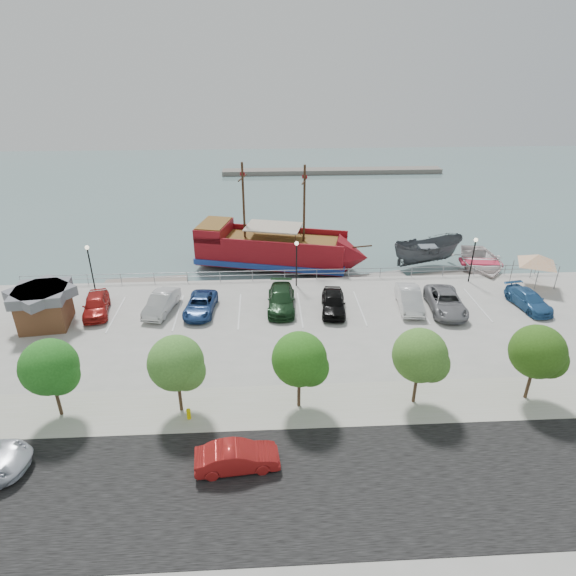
{
  "coord_description": "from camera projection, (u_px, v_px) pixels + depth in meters",
  "views": [
    {
      "loc": [
        -2.88,
        -32.74,
        19.23
      ],
      "look_at": [
        -1.0,
        2.0,
        2.0
      ],
      "focal_mm": 30.0,
      "sensor_mm": 36.0,
      "label": 1
    }
  ],
  "objects": [
    {
      "name": "ground",
      "position": [
        302.0,
        332.0,
        38.42
      ],
      "size": [
        160.0,
        160.0,
        0.0
      ],
      "primitive_type": "plane",
      "color": "slate"
    },
    {
      "name": "street",
      "position": [
        328.0,
        486.0,
        23.65
      ],
      "size": [
        100.0,
        8.0,
        0.04
      ],
      "primitive_type": "cube",
      "color": "black",
      "rests_on": "land_slab"
    },
    {
      "name": "sidewalk",
      "position": [
        315.0,
        405.0,
        29.02
      ],
      "size": [
        100.0,
        4.0,
        0.05
      ],
      "primitive_type": "cube",
      "color": "#A2A18C",
      "rests_on": "land_slab"
    },
    {
      "name": "seawall_railing",
      "position": [
        295.0,
        274.0,
        44.72
      ],
      "size": [
        50.0,
        0.06,
        1.0
      ],
      "color": "gray",
      "rests_on": "land_slab"
    },
    {
      "name": "far_shore",
      "position": [
        332.0,
        171.0,
        87.94
      ],
      "size": [
        40.0,
        3.0,
        0.8
      ],
      "primitive_type": "cube",
      "color": "slate",
      "rests_on": "ground"
    },
    {
      "name": "pirate_ship",
      "position": [
        284.0,
        251.0,
        49.02
      ],
      "size": [
        17.99,
        8.81,
        11.14
      ],
      "rotation": [
        0.0,
        0.0,
        -0.25
      ],
      "color": "maroon",
      "rests_on": "ground"
    },
    {
      "name": "patrol_boat",
      "position": [
        427.0,
        253.0,
        49.49
      ],
      "size": [
        8.0,
        4.32,
        2.94
      ],
      "primitive_type": "imported",
      "rotation": [
        0.0,
        0.0,
        1.77
      ],
      "color": "#474B4F",
      "rests_on": "ground"
    },
    {
      "name": "speedboat",
      "position": [
        480.0,
        265.0,
        48.47
      ],
      "size": [
        6.98,
        8.91,
        1.68
      ],
      "primitive_type": "imported",
      "rotation": [
        0.0,
        0.0,
        -0.16
      ],
      "color": "silver",
      "rests_on": "ground"
    },
    {
      "name": "dock_west",
      "position": [
        146.0,
        284.0,
        45.87
      ],
      "size": [
        7.9,
        2.91,
        0.44
      ],
      "primitive_type": "cube",
      "rotation": [
        0.0,
        0.0,
        0.09
      ],
      "color": "gray",
      "rests_on": "ground"
    },
    {
      "name": "dock_mid",
      "position": [
        373.0,
        279.0,
        46.94
      ],
      "size": [
        6.86,
        3.19,
        0.38
      ],
      "primitive_type": "cube",
      "rotation": [
        0.0,
        0.0,
        0.2
      ],
      "color": "gray",
      "rests_on": "ground"
    },
    {
      "name": "dock_east",
      "position": [
        448.0,
        277.0,
        47.29
      ],
      "size": [
        7.3,
        3.04,
        0.4
      ],
      "primitive_type": "cube",
      "rotation": [
        0.0,
        0.0,
        0.15
      ],
      "color": "slate",
      "rests_on": "ground"
    },
    {
      "name": "shed",
      "position": [
        44.0,
        306.0,
        36.84
      ],
      "size": [
        4.25,
        4.25,
        3.13
      ],
      "rotation": [
        0.0,
        0.0,
        0.12
      ],
      "color": "brown",
      "rests_on": "land_slab"
    },
    {
      "name": "canopy_tent",
      "position": [
        539.0,
        254.0,
        42.4
      ],
      "size": [
        5.49,
        5.49,
        3.53
      ],
      "rotation": [
        0.0,
        0.0,
        0.37
      ],
      "color": "slate",
      "rests_on": "land_slab"
    },
    {
      "name": "street_sedan",
      "position": [
        237.0,
        457.0,
        24.39
      ],
      "size": [
        4.42,
        1.92,
        1.41
      ],
      "primitive_type": "imported",
      "rotation": [
        0.0,
        0.0,
        1.67
      ],
      "color": "#AF1D1B",
      "rests_on": "street"
    },
    {
      "name": "fire_hydrant",
      "position": [
        189.0,
        413.0,
        27.77
      ],
      "size": [
        0.26,
        0.26,
        0.75
      ],
      "rotation": [
        0.0,
        0.0,
        -0.19
      ],
      "color": "#E6D700",
      "rests_on": "sidewalk"
    },
    {
      "name": "lamp_post_left",
      "position": [
        89.0,
        260.0,
        41.62
      ],
      "size": [
        0.36,
        0.36,
        4.28
      ],
      "color": "black",
      "rests_on": "land_slab"
    },
    {
      "name": "lamp_post_mid",
      "position": [
        297.0,
        256.0,
        42.49
      ],
      "size": [
        0.36,
        0.36,
        4.28
      ],
      "color": "black",
      "rests_on": "land_slab"
    },
    {
      "name": "lamp_post_right",
      "position": [
        474.0,
        252.0,
        43.26
      ],
      "size": [
        0.36,
        0.36,
        4.28
      ],
      "color": "black",
      "rests_on": "land_slab"
    },
    {
      "name": "tree_b",
      "position": [
        52.0,
        369.0,
        26.78
      ],
      "size": [
        3.3,
        3.2,
        5.0
      ],
      "color": "#473321",
      "rests_on": "sidewalk"
    },
    {
      "name": "tree_c",
      "position": [
        178.0,
        365.0,
        27.12
      ],
      "size": [
        3.3,
        3.2,
        5.0
      ],
      "color": "#473321",
      "rests_on": "sidewalk"
    },
    {
      "name": "tree_d",
      "position": [
        302.0,
        361.0,
        27.46
      ],
      "size": [
        3.3,
        3.2,
        5.0
      ],
      "color": "#473321",
      "rests_on": "sidewalk"
    },
    {
      "name": "tree_e",
      "position": [
        422.0,
        357.0,
        27.8
      ],
      "size": [
        3.3,
        3.2,
        5.0
      ],
      "color": "#473321",
      "rests_on": "sidewalk"
    },
    {
      "name": "tree_f",
      "position": [
        540.0,
        354.0,
        28.13
      ],
      "size": [
        3.3,
        3.2,
        5.0
      ],
      "color": "#473321",
      "rests_on": "sidewalk"
    },
    {
      "name": "parked_car_a",
      "position": [
        96.0,
        304.0,
        38.84
      ],
      "size": [
        2.77,
        4.96,
        1.6
      ],
      "primitive_type": "imported",
      "rotation": [
        0.0,
        0.0,
        0.2
      ],
      "color": "#A31A17",
      "rests_on": "land_slab"
    },
    {
      "name": "parked_car_b",
      "position": [
        161.0,
        303.0,
        39.14
      ],
      "size": [
        2.59,
        4.96,
        1.56
      ],
      "primitive_type": "imported",
      "rotation": [
        0.0,
        0.0,
        -0.21
      ],
      "color": "#BDBDBD",
      "rests_on": "land_slab"
    },
    {
      "name": "parked_car_c",
      "position": [
        200.0,
        305.0,
        39.07
      ],
      "size": [
        2.64,
        5.01,
        1.34
      ],
      "primitive_type": "imported",
      "rotation": [
        0.0,
        0.0,
        -0.09
      ],
      "color": "navy",
      "rests_on": "land_slab"
    },
    {
      "name": "parked_car_d",
      "position": [
        281.0,
        299.0,
        39.65
      ],
      "size": [
        2.46,
        5.53,
        1.58
      ],
      "primitive_type": "imported",
      "rotation": [
        0.0,
        0.0,
        -0.05
      ],
      "color": "#153319",
      "rests_on": "land_slab"
    },
    {
      "name": "parked_car_e",
      "position": [
        333.0,
        302.0,
        39.18
      ],
      "size": [
        2.38,
        4.89,
        1.61
      ],
      "primitive_type": "imported",
      "rotation": [
        0.0,
        0.0,
        -0.11
      ],
      "color": "black",
      "rests_on": "land_slab"
    },
    {
      "name": "parked_car_f",
      "position": [
        409.0,
        299.0,
        39.7
      ],
      "size": [
        2.23,
        5.09,
        1.63
      ],
      "primitive_type": "imported",
      "rotation": [
        0.0,
        0.0,
        -0.11
      ],
      "color": "silver",
      "rests_on": "land_slab"
    },
    {
      "name": "parked_car_g",
      "position": [
        446.0,
        302.0,
        39.29
      ],
      "size": [
        3.09,
        5.85,
        1.57
      ],
      "primitive_type": "imported",
      "rotation": [
        0.0,
        0.0,
        -0.09
      ],
      "color": "gray",
      "rests_on": "land_slab"
    },
    {
      "name": "parked_car_h",
      "position": [
        529.0,
        300.0,
        39.8
      ],
      "size": [
        2.67,
        5.02,
        1.39
      ],
      "primitive_type": "imported",
      "rotation": [
        0.0,
        0.0,
        0.16
      ],
      "color": "#2B5C93",
      "rests_on": "land_slab"
    }
  ]
}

